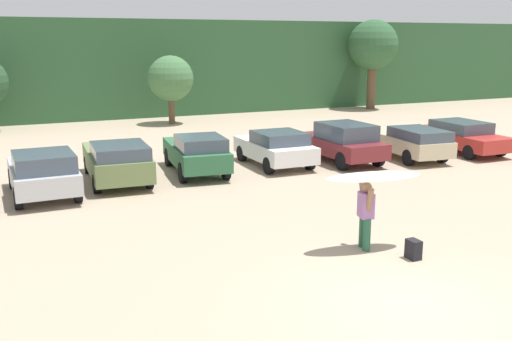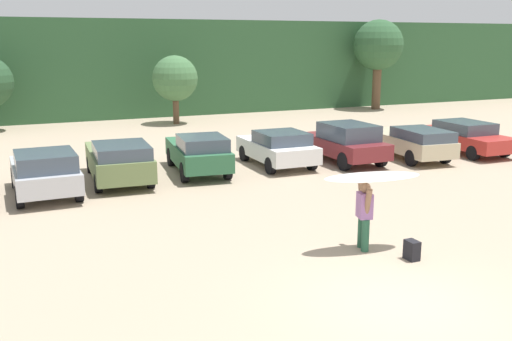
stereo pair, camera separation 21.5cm
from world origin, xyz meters
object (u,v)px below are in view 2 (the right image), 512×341
at_px(parked_car_silver, 45,171).
at_px(parked_car_champagne, 410,141).
at_px(person_adult, 364,212).
at_px(parked_car_olive_green, 119,160).
at_px(parked_car_forest_green, 198,152).
at_px(backpack_dropped, 412,250).
at_px(surfboard_white, 373,177).
at_px(parked_car_red, 463,136).
at_px(parked_car_maroon, 345,142).
at_px(parked_car_white, 278,147).

bearing_deg(parked_car_silver, parked_car_champagne, -90.50).
distance_m(parked_car_silver, person_adult, 10.37).
bearing_deg(parked_car_olive_green, parked_car_forest_green, -85.05).
bearing_deg(parked_car_champagne, parked_car_olive_green, 91.32).
relative_size(person_adult, backpack_dropped, 3.61).
distance_m(parked_car_olive_green, person_adult, 9.92).
relative_size(parked_car_silver, surfboard_white, 1.66).
distance_m(parked_car_champagne, person_adult, 11.39).
bearing_deg(parked_car_forest_green, parked_car_red, -87.43).
height_order(parked_car_olive_green, person_adult, person_adult).
bearing_deg(person_adult, surfboard_white, 152.50).
relative_size(parked_car_maroon, surfboard_white, 1.72).
relative_size(parked_car_white, parked_car_champagne, 0.81).
bearing_deg(parked_car_olive_green, parked_car_champagne, -90.56).
bearing_deg(parked_car_champagne, parked_car_red, -81.71).
bearing_deg(parked_car_red, parked_car_olive_green, 88.22).
bearing_deg(surfboard_white, parked_car_champagne, -123.09).
bearing_deg(parked_car_red, person_adult, 128.56).
distance_m(parked_car_forest_green, parked_car_maroon, 6.03).
height_order(parked_car_white, parked_car_red, parked_car_white).
distance_m(parked_car_red, backpack_dropped, 13.90).
distance_m(parked_car_olive_green, parked_car_forest_green, 2.93).
xyz_separation_m(parked_car_olive_green, person_adult, (4.00, -9.08, 0.14)).
xyz_separation_m(parked_car_white, parked_car_red, (8.67, -0.74, -0.02)).
xyz_separation_m(parked_car_maroon, parked_car_champagne, (2.92, -0.40, -0.11)).
xyz_separation_m(parked_car_forest_green, parked_car_white, (3.25, -0.02, -0.05)).
xyz_separation_m(parked_car_olive_green, parked_car_red, (14.86, -0.68, -0.06)).
bearing_deg(parked_car_champagne, parked_car_forest_green, 89.52).
bearing_deg(person_adult, parked_car_white, -87.88).
relative_size(parked_car_olive_green, backpack_dropped, 10.48).
distance_m(parked_car_silver, parked_car_champagne, 14.37).
bearing_deg(person_adult, parked_car_red, -126.73).
distance_m(parked_car_olive_green, parked_car_maroon, 8.95).
relative_size(parked_car_silver, parked_car_maroon, 0.96).
bearing_deg(parked_car_silver, parked_car_red, -90.10).
distance_m(parked_car_silver, parked_car_forest_green, 5.54).
relative_size(parked_car_olive_green, parked_car_maroon, 1.12).
height_order(parked_car_maroon, surfboard_white, surfboard_white).
height_order(parked_car_olive_green, parked_car_red, parked_car_olive_green).
relative_size(parked_car_forest_green, surfboard_white, 1.83).
height_order(parked_car_olive_green, parked_car_white, parked_car_olive_green).
relative_size(parked_car_olive_green, parked_car_white, 1.19).
xyz_separation_m(parked_car_silver, parked_car_olive_green, (2.50, 0.99, -0.02)).
bearing_deg(parked_car_olive_green, surfboard_white, -152.41).
bearing_deg(parked_car_champagne, parked_car_silver, 95.98).
xyz_separation_m(parked_car_silver, parked_car_maroon, (11.44, 0.56, 0.05)).
xyz_separation_m(parked_car_champagne, parked_car_red, (2.99, 0.15, -0.01)).
height_order(person_adult, backpack_dropped, person_adult).
relative_size(parked_car_white, person_adult, 2.43).
distance_m(parked_car_silver, parked_car_white, 8.75).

